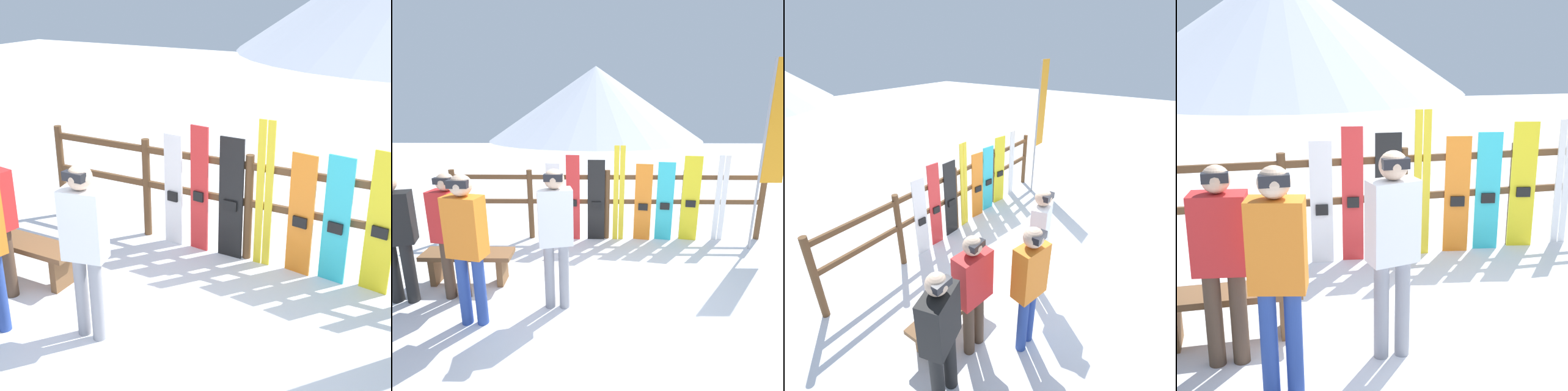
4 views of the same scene
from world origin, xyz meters
TOP-DOWN VIEW (x-y plane):
  - ground_plane at (0.00, 0.00)m, footprint 40.00×40.00m
  - fence at (0.00, 1.93)m, footprint 5.66×0.10m
  - bench at (-1.95, 0.37)m, footprint 1.21×0.36m
  - person_white at (-0.68, -0.18)m, footprint 0.42×0.29m
  - snowboard_white at (-0.97, 1.87)m, footprint 0.25×0.07m
  - snowboard_red at (-0.61, 1.87)m, footprint 0.24×0.08m
  - snowboard_black_stripe at (-0.20, 1.87)m, footprint 0.31×0.06m
  - ski_pair_yellow at (0.21, 1.87)m, footprint 0.19×0.02m
  - snowboard_orange at (0.64, 1.87)m, footprint 0.30×0.09m
  - snowboard_cyan at (1.03, 1.87)m, footprint 0.30×0.09m
  - snowboard_yellow at (1.49, 1.87)m, footprint 0.31×0.10m

SIDE VIEW (x-z plane):
  - ground_plane at x=0.00m, z-range 0.00..0.00m
  - bench at x=-1.95m, z-range 0.10..0.55m
  - snowboard_orange at x=0.64m, z-range 0.00..1.40m
  - snowboard_white at x=-0.97m, z-range 0.00..1.41m
  - snowboard_cyan at x=1.03m, z-range 0.00..1.44m
  - snowboard_black_stripe at x=-0.20m, z-range 0.00..1.47m
  - fence at x=0.00m, z-range 0.12..1.41m
  - snowboard_yellow at x=1.49m, z-range 0.00..1.55m
  - snowboard_red at x=-0.61m, z-range 0.00..1.56m
  - ski_pair_yellow at x=0.21m, z-range 0.00..1.73m
  - person_white at x=-0.68m, z-range 0.16..1.85m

